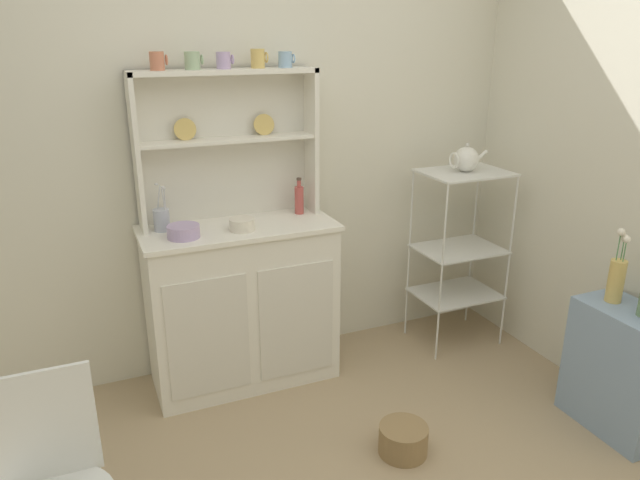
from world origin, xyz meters
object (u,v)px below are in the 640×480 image
Objects in this scene: hutch_cabinet at (242,303)px; hutch_shelf_unit at (226,135)px; floor_basket at (403,440)px; utensil_jar at (162,219)px; porcelain_teapot at (466,159)px; cup_terracotta_0 at (157,61)px; flower_vase at (617,276)px; side_shelf_blue at (622,370)px; bakers_rack at (460,238)px; bowl_mixing_large at (183,231)px; wire_chair at (52,477)px; jam_bottle at (299,199)px.

hutch_cabinet is 0.89m from hutch_shelf_unit.
floor_basket is 1.57m from utensil_jar.
floor_basket is 0.97× the size of porcelain_teapot.
cup_terracotta_0 is (-0.32, 0.12, 1.24)m from hutch_cabinet.
flower_vase reaches higher than hutch_cabinet.
utensil_jar is (-1.91, 1.21, 0.64)m from side_shelf_blue.
utensil_jar is at bearing 174.49° from bakers_rack.
flower_vase is at bearing -6.02° from floor_basket.
cup_terracotta_0 is at bearing 172.78° from porcelain_teapot.
side_shelf_blue is 1.10m from floor_basket.
hutch_shelf_unit is at bearing 169.33° from bakers_rack.
bowl_mixing_large is at bearing -83.00° from cup_terracotta_0.
side_shelf_blue is at bearing -12.39° from floor_basket.
side_shelf_blue is (1.54, -1.13, -0.15)m from hutch_cabinet.
utensil_jar is at bearing 174.48° from porcelain_teapot.
cup_terracotta_0 reaches higher than hutch_cabinet.
wire_chair is 2.48m from flower_vase.
cup_terracotta_0 is at bearing 39.81° from utensil_jar.
flower_vase is (1.91, -1.09, -0.20)m from utensil_jar.
hutch_shelf_unit is 0.52m from jam_bottle.
bakers_rack is (1.32, -0.09, 0.22)m from hutch_cabinet.
cup_terracotta_0 is at bearing 128.22° from floor_basket.
floor_basket is 1.42m from bowl_mixing_large.
cup_terracotta_0 is 0.80m from bowl_mixing_large.
flower_vase reaches higher than side_shelf_blue.
bakers_rack is 0.95m from flower_vase.
side_shelf_blue is 1.71× the size of flower_vase.
jam_bottle is (0.37, 0.09, 0.52)m from hutch_cabinet.
flower_vase reaches higher than bowl_mixing_large.
bowl_mixing_large reaches higher than wire_chair.
flower_vase is (1.54, -1.17, -0.59)m from hutch_shelf_unit.
cup_terracotta_0 is 0.43× the size of jam_bottle.
flower_vase is at bearing -31.35° from cup_terracotta_0.
jam_bottle reaches higher than side_shelf_blue.
hutch_shelf_unit is 0.56m from bowl_mixing_large.
porcelain_teapot is at bearing 44.16° from floor_basket.
hutch_shelf_unit is 1.77m from wire_chair.
utensil_jar is (-0.37, 0.08, 0.49)m from hutch_cabinet.
flower_vase is at bearing -76.76° from porcelain_teapot.
wire_chair is 1.38m from utensil_jar.
flower_vase reaches higher than floor_basket.
utensil_jar is 1.71m from porcelain_teapot.
wire_chair is (-0.93, -1.11, 0.06)m from hutch_cabinet.
bakers_rack is 12.68× the size of cup_terracotta_0.
wire_chair is at bearing -155.52° from bakers_rack.
jam_bottle is at bearing 0.64° from utensil_jar.
porcelain_teapot is 1.03m from flower_vase.
cup_terracotta_0 reaches higher than porcelain_teapot.
hutch_shelf_unit is at bearing 7.58° from cup_terracotta_0.
floor_basket is (-1.05, 0.23, -0.24)m from side_shelf_blue.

